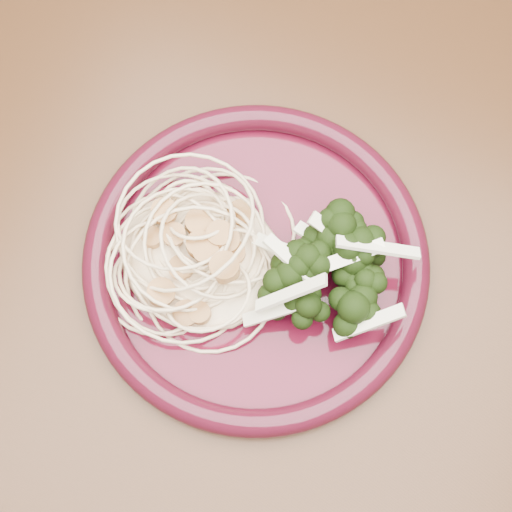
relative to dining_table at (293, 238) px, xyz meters
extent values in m
plane|color=brown|center=(0.00, 0.00, -0.65)|extent=(3.50, 3.50, 0.00)
cube|color=#472814|center=(0.00, 0.00, 0.08)|extent=(1.20, 0.80, 0.04)
cylinder|color=#440919|center=(-0.01, -0.07, 0.10)|extent=(0.32, 0.32, 0.01)
torus|color=#440C1B|center=(-0.01, -0.07, 0.11)|extent=(0.33, 0.33, 0.02)
ellipsoid|color=beige|center=(-0.04, -0.08, 0.12)|extent=(0.15, 0.15, 0.03)
ellipsoid|color=black|center=(0.04, -0.05, 0.13)|extent=(0.12, 0.14, 0.04)
camera|label=1|loc=(0.06, -0.21, 0.60)|focal=50.00mm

